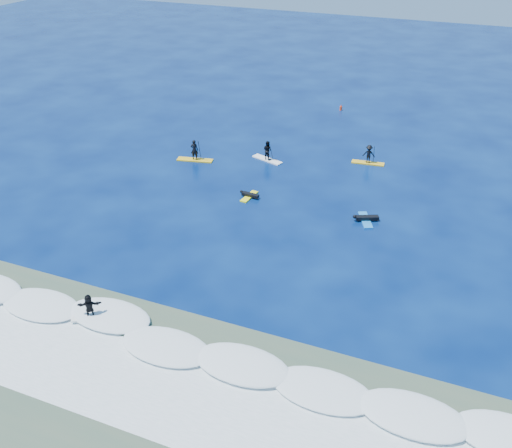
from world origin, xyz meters
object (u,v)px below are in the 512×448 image
at_px(sup_paddler_right, 369,155).
at_px(prone_paddler_near, 249,195).
at_px(marker_buoy, 341,108).
at_px(sup_paddler_left, 195,153).
at_px(wave_surfer, 89,308).
at_px(sup_paddler_center, 267,152).
at_px(prone_paddler_far, 366,219).

relative_size(sup_paddler_right, prone_paddler_near, 1.39).
xyz_separation_m(sup_paddler_right, marker_buoy, (-5.62, 12.26, -0.47)).
bearing_deg(prone_paddler_near, sup_paddler_left, 62.94).
relative_size(prone_paddler_near, wave_surfer, 0.98).
xyz_separation_m(sup_paddler_left, prone_paddler_near, (6.87, -4.44, -0.53)).
xyz_separation_m(sup_paddler_center, wave_surfer, (-1.03, -22.97, 0.09)).
bearing_deg(marker_buoy, prone_paddler_far, -70.76).
bearing_deg(sup_paddler_left, prone_paddler_near, -44.98).
distance_m(sup_paddler_right, wave_surfer, 27.08).
relative_size(prone_paddler_near, prone_paddler_far, 0.85).
bearing_deg(wave_surfer, prone_paddler_near, 50.68).
xyz_separation_m(sup_paddler_center, prone_paddler_near, (1.23, -6.82, -0.60)).
xyz_separation_m(sup_paddler_left, sup_paddler_right, (13.67, 4.93, 0.07)).
bearing_deg(prone_paddler_far, marker_buoy, -5.06).
bearing_deg(prone_paddler_near, marker_buoy, 2.66).
height_order(sup_paddler_right, prone_paddler_far, sup_paddler_right).
relative_size(sup_paddler_left, sup_paddler_right, 1.14).
height_order(sup_paddler_right, marker_buoy, sup_paddler_right).
relative_size(prone_paddler_near, marker_buoy, 3.18).
bearing_deg(sup_paddler_center, prone_paddler_near, -61.32).
height_order(sup_paddler_center, prone_paddler_far, sup_paddler_center).
xyz_separation_m(sup_paddler_left, sup_paddler_center, (5.64, 2.38, 0.08)).
bearing_deg(marker_buoy, sup_paddler_center, -99.26).
height_order(sup_paddler_left, sup_paddler_right, sup_paddler_left).
relative_size(sup_paddler_left, marker_buoy, 5.02).
bearing_deg(marker_buoy, wave_surfer, -95.20).
relative_size(sup_paddler_center, prone_paddler_far, 1.25).
distance_m(sup_paddler_right, marker_buoy, 13.49).
distance_m(sup_paddler_right, prone_paddler_near, 11.59).
distance_m(sup_paddler_center, prone_paddler_far, 12.25).
relative_size(sup_paddler_right, prone_paddler_far, 1.18).
height_order(prone_paddler_near, marker_buoy, marker_buoy).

